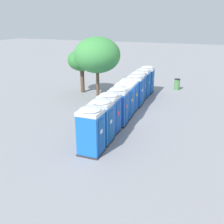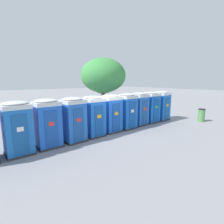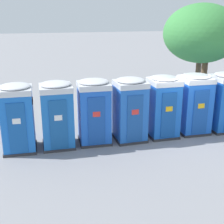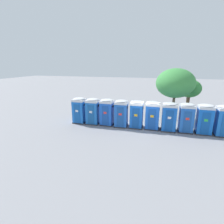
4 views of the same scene
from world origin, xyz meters
name	(u,v)px [view 1 (image 1 of 4)]	position (x,y,z in m)	size (l,w,h in m)	color
ground_plane	(127,114)	(0.00, 0.00, 0.00)	(120.00, 120.00, 0.00)	gray
portapotty_0	(91,131)	(-6.39, -0.12, 1.28)	(1.18, 1.21, 2.54)	#2D2D33
portapotty_1	(101,121)	(-4.97, -0.08, 1.28)	(1.22, 1.22, 2.54)	#2D2D33
portapotty_2	(109,113)	(-3.55, 0.00, 1.28)	(1.24, 1.22, 2.54)	#2D2D33
portapotty_3	(118,106)	(-2.13, -0.07, 1.28)	(1.26, 1.26, 2.54)	#2D2D33
portapotty_4	(124,100)	(-0.71, 0.01, 1.28)	(1.19, 1.22, 2.54)	#2D2D33
portapotty_5	(129,95)	(0.71, 0.09, 1.28)	(1.23, 1.21, 2.54)	#2D2D33
portapotty_6	(135,90)	(2.13, 0.05, 1.28)	(1.26, 1.23, 2.54)	#2D2D33
portapotty_7	(138,86)	(3.55, 0.16, 1.28)	(1.21, 1.24, 2.54)	#2D2D33
portapotty_8	(143,83)	(4.97, 0.16, 1.28)	(1.24, 1.21, 2.54)	#2D2D33
portapotty_9	(147,79)	(6.40, 0.12, 1.28)	(1.27, 1.24, 2.54)	#2D2D33
street_tree_0	(82,61)	(4.31, 5.89, 3.03)	(2.58, 2.58, 4.08)	brown
street_tree_1	(97,55)	(2.62, 3.53, 3.84)	(3.87, 3.87, 5.34)	brown
trash_can	(177,84)	(8.54, -2.42, 0.54)	(0.57, 0.57, 1.08)	#518C4C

